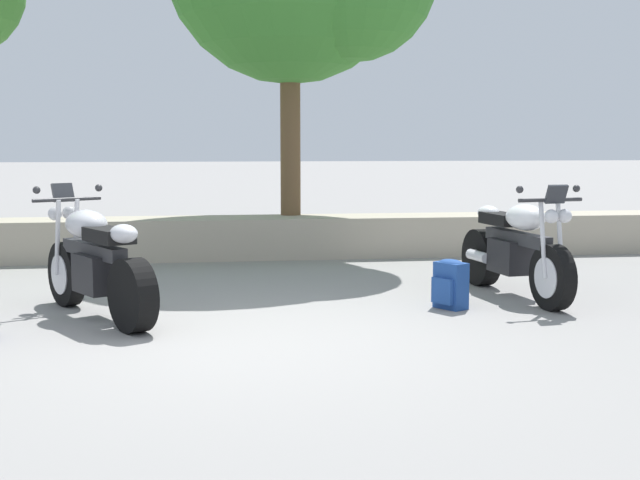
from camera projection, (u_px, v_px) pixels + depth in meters
name	position (u px, v px, depth m)	size (l,w,h in m)	color
ground_plane	(238.00, 340.00, 6.69)	(120.00, 120.00, 0.00)	gray
stone_wall	(224.00, 238.00, 11.38)	(36.00, 0.80, 0.55)	#A89E89
motorcycle_silver_near_left	(96.00, 264.00, 7.49)	(1.21, 1.86, 1.18)	black
motorcycle_white_centre	(516.00, 250.00, 8.48)	(0.73, 2.06, 1.18)	black
rider_backpack	(450.00, 283.00, 7.93)	(0.34, 0.35, 0.47)	navy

